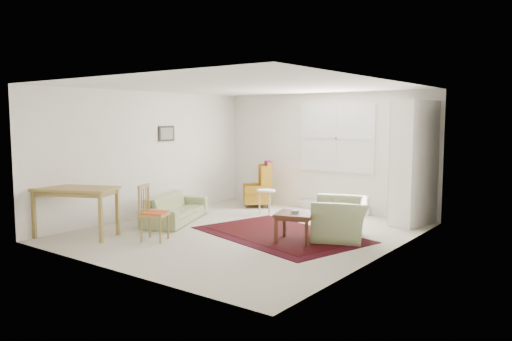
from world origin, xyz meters
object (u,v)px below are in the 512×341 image
Objects in this scene: coffee_table at (295,227)px; desk at (76,212)px; wingback_chair at (257,184)px; cabinet at (414,163)px; sofa at (176,203)px; stool at (266,202)px; desk_chair at (155,213)px; armchair at (341,215)px.

desk is at bearing -148.82° from coffee_table.
cabinet is (3.45, 0.23, 0.63)m from wingback_chair.
wingback_chair reaches higher than sofa.
stool is 2.90m from desk_chair.
armchair reaches higher than sofa.
armchair is 0.82m from coffee_table.
wingback_chair is 0.78× the size of desk.
coffee_table is at bearing -113.51° from sofa.
sofa is 3.52× the size of stool.
sofa is 3.09× the size of coffee_table.
wingback_chair is 3.51m from cabinet.
desk is (-0.42, -1.86, 0.05)m from sofa.
coffee_table is (-0.49, -0.64, -0.16)m from armchair.
desk is at bearing 143.23° from sofa.
cabinet reaches higher than wingback_chair.
armchair is 1.13× the size of desk_chair.
sofa is 1.89m from stool.
wingback_chair is 0.45× the size of cabinet.
coffee_table is at bearing 31.18° from desk.
desk is at bearing -111.47° from stool.
cabinet is at bearing -62.75° from desk_chair.
stool is at bearing 136.99° from coffee_table.
desk_chair is at bearing -92.69° from stool.
desk is 1.38m from desk_chair.
wingback_chair is 2.00× the size of stool.
armchair is 2.00× the size of stool.
stool is 3.02m from cabinet.
coffee_table is (2.41, -2.19, -0.27)m from wingback_chair.
coffee_table is 2.27m from desk_chair.
desk is at bearing -121.90° from cabinet.
sofa is 2.68m from coffee_table.
cabinet is at bearing -80.63° from sofa.
armchair is at bearing -102.22° from sofa.
armchair reaches higher than stool.
sofa is 3.24m from armchair.
desk_chair is at bearing -170.91° from sofa.
desk_chair reaches higher than stool.
desk is (-1.37, -3.49, 0.16)m from stool.
desk is (-3.10, -1.88, 0.18)m from coffee_table.
desk_chair is (1.24, 0.60, 0.04)m from desk.
stool is at bearing -27.27° from desk_chair.
sofa is at bearing 77.16° from desk.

